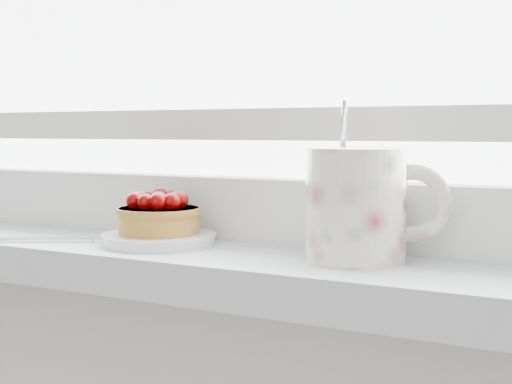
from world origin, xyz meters
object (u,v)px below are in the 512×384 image
Objects in this scene: floral_mug at (360,202)px; fork at (77,240)px; raspberry_tart at (159,214)px; saucer at (159,239)px.

fork is at bearing -173.21° from floral_mug.
raspberry_tart is at bearing 16.98° from fork.
floral_mug is 0.32m from fork.
floral_mug is at bearing 2.54° from saucer.
floral_mug is 0.77× the size of fork.
raspberry_tart reaches higher than saucer.
saucer is 0.81× the size of floral_mug.
fork is at bearing -163.14° from saucer.
raspberry_tart is 0.23m from floral_mug.
raspberry_tart is 0.59× the size of floral_mug.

